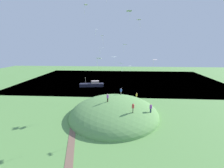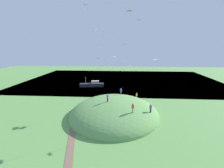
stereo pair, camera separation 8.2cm
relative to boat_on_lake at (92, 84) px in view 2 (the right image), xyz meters
name	(u,v)px [view 2 (the right image)]	position (x,y,z in m)	size (l,w,h in m)	color
ground_plane	(120,101)	(16.37, 10.54, -0.72)	(160.00, 160.00, 0.00)	#61984B
lake_water	(122,80)	(-13.69, 10.54, -0.92)	(54.56, 80.00, 0.40)	#446688
grass_hill	(114,114)	(25.79, 9.48, -0.72)	(22.96, 18.82, 6.42)	#639950
dirt_path	(70,152)	(40.05, 4.28, -0.70)	(16.18, 1.05, 0.04)	brown
boat_on_lake	(92,84)	(0.00, 0.00, 0.00)	(3.61, 8.78, 3.47)	#1E1E2F
person_near_shore	(108,97)	(27.02, 8.22, 3.49)	(0.59, 0.59, 1.67)	black
person_watching_kites	(133,107)	(31.07, 13.20, 2.93)	(0.49, 0.49, 1.75)	#3B392D
person_on_hilltop	(137,95)	(14.65, 14.97, 0.44)	(0.57, 0.57, 1.83)	#422C24
person_walking_path	(151,107)	(29.06, 16.67, 2.21)	(0.58, 0.58, 1.72)	#212D4E
person_with_child	(121,91)	(19.96, 10.80, 3.03)	(0.52, 0.52, 1.64)	#584847
kite_0	(125,45)	(18.45, 11.49, 13.88)	(1.35, 1.21, 1.96)	white
kite_1	(96,30)	(19.09, 4.82, 17.28)	(0.76, 0.66, 1.51)	white
kite_2	(99,59)	(30.74, 7.05, 11.37)	(0.72, 0.93, 2.17)	silver
kite_4	(130,66)	(14.34, 13.00, 8.31)	(0.90, 0.89, 1.65)	silver
kite_5	(129,11)	(17.48, 12.46, 21.50)	(1.01, 1.32, 2.39)	white
kite_6	(120,64)	(30.99, 10.88, 10.63)	(1.13, 1.05, 1.51)	white
kite_7	(139,20)	(19.68, 14.65, 19.27)	(1.15, 1.19, 1.86)	silver
kite_8	(101,48)	(28.47, 7.19, 13.22)	(1.14, 0.89, 1.42)	white
kite_9	(85,5)	(27.58, 4.35, 20.78)	(0.84, 0.83, 1.68)	white
kite_10	(102,36)	(19.14, 6.28, 15.80)	(0.80, 0.65, 2.15)	white
kite_12	(154,60)	(28.30, 17.07, 11.02)	(0.92, 0.93, 1.77)	silver
kite_13	(114,57)	(21.00, 9.10, 11.13)	(1.35, 1.21, 1.83)	white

